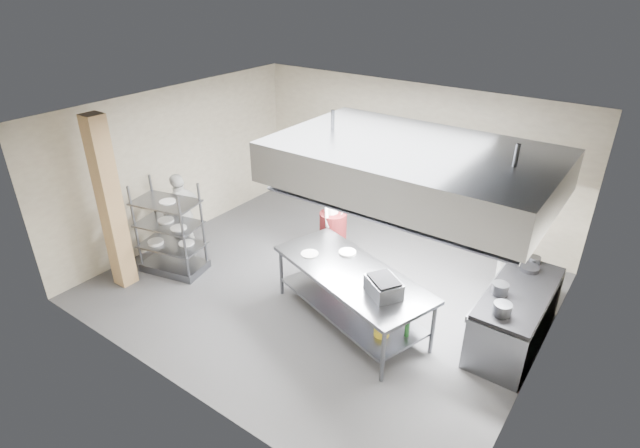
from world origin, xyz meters
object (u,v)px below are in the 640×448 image
Objects in this scene: island at (351,296)px; griddle at (384,287)px; chef_head at (332,219)px; chef_plating at (182,214)px; cooking_range at (515,317)px; chef_line at (502,244)px; stockpot at (500,289)px; pass_rack at (169,229)px.

island is 5.44× the size of griddle.
chef_plating is (-2.51, -1.35, -0.07)m from chef_head.
cooking_range is at bearing 71.61° from griddle.
chef_line reaches higher than chef_plating.
chef_head is at bearing -63.26° from chef_line.
chef_head reaches higher than cooking_range.
chef_plating is at bearing -150.08° from griddle.
griddle is at bearing -142.64° from stockpot.
chef_plating is 7.05× the size of stockpot.
stockpot is (5.38, 1.36, 0.14)m from pass_rack.
chef_line reaches higher than island.
cooking_range is 8.74× the size of stockpot.
chef_head is at bearing 175.13° from cooking_range.
chef_plating is (-5.94, -1.06, 0.39)m from cooking_range.
chef_head is 0.89× the size of chef_line.
pass_rack is 0.84× the size of cooking_range.
stockpot is (1.97, 0.75, 0.52)m from island.
cooking_range is 1.30m from chef_line.
island is 1.84m from chef_head.
pass_rack is at bearing 32.01° from chef_plating.
pass_rack is at bearing -49.68° from chef_line.
pass_rack is 5.85m from cooking_range.
chef_line is at bearing 112.56° from chef_plating.
griddle is (4.42, -0.19, 0.22)m from chef_plating.
island is 1.64× the size of chef_plating.
stockpot is (5.71, 0.80, 0.17)m from chef_plating.
chef_plating is (-3.75, -0.06, 0.35)m from island.
chef_head is 3.61× the size of griddle.
chef_head is 1.09× the size of chef_plating.
cooking_range is 1.24× the size of chef_plating.
chef_plating is (-5.33, -2.06, -0.18)m from chef_line.
stockpot is (1.29, 0.99, -0.05)m from griddle.
chef_line is at bearing 121.22° from cooking_range.
griddle is (-0.91, -2.24, 0.04)m from chef_line.
chef_line is 4.06× the size of griddle.
chef_head is 3.25m from stockpot.
pass_rack reaches higher than island.
stockpot is at bearing -131.50° from cooking_range.
stockpot reaches higher than island.
chef_line is at bearing 14.19° from pass_rack.
pass_rack reaches higher than cooking_range.
chef_head is 2.91m from chef_line.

